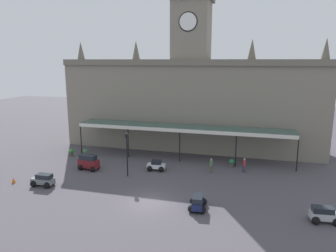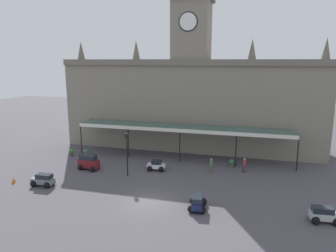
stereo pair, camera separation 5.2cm
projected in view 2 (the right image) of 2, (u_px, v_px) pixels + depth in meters
The scene contains 15 objects.
ground_plane at pixel (148, 203), 28.19m from camera, with size 140.00×140.00×0.00m, color #4B464E.
station_building at pixel (191, 99), 44.52m from camera, with size 35.73×6.28×21.12m.
entrance_canopy at pixel (182, 127), 40.07m from camera, with size 27.56×3.26×4.26m.
car_silver_estate at pixel (324, 216), 24.68m from camera, with size 2.33×1.69×1.27m.
car_white_sedan at pixel (156, 166), 36.37m from camera, with size 2.14×1.67×1.19m.
car_maroon_van at pixel (89, 163), 36.56m from camera, with size 2.49×1.77×1.77m.
car_grey_estate at pixel (43, 181), 31.84m from camera, with size 2.28×1.58×1.27m.
car_navy_estate at pixel (198, 203), 26.89m from camera, with size 1.67×2.32×1.27m.
pedestrian_near_entrance at pixel (211, 165), 35.52m from camera, with size 0.34×0.38×1.67m.
pedestrian_crossing_forecourt at pixel (244, 165), 35.59m from camera, with size 0.38×0.34×1.67m.
victorian_lamppost at pixel (127, 149), 34.01m from camera, with size 0.30×0.30×4.93m.
traffic_cone at pixel (14, 180), 32.72m from camera, with size 0.40×0.40×0.57m, color orange.
planter_near_kerb at pixel (86, 152), 41.82m from camera, with size 0.60×0.60×0.96m.
planter_forecourt_centre at pixel (232, 163), 37.50m from camera, with size 0.60×0.60×0.96m.
planter_by_canopy at pixel (71, 152), 41.84m from camera, with size 0.60×0.60×0.96m.
Camera 2 is at (8.56, -24.82, 12.46)m, focal length 33.84 mm.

